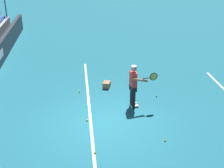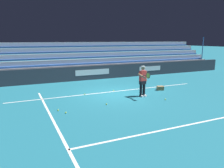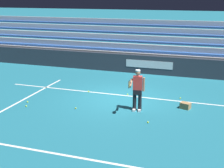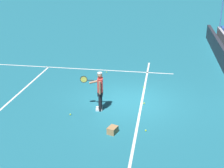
{
  "view_description": "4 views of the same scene",
  "coord_description": "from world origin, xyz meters",
  "px_view_note": "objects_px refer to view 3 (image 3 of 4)",
  "views": [
    {
      "loc": [
        9.57,
        -0.81,
        5.95
      ],
      "look_at": [
        -1.01,
        0.38,
        1.06
      ],
      "focal_mm": 50.0,
      "sensor_mm": 36.0,
      "label": 1
    },
    {
      "loc": [
        5.36,
        11.33,
        3.14
      ],
      "look_at": [
        0.69,
        1.05,
        0.83
      ],
      "focal_mm": 35.0,
      "sensor_mm": 36.0,
      "label": 2
    },
    {
      "loc": [
        -3.96,
        12.92,
        4.62
      ],
      "look_at": [
        -0.27,
        1.95,
        1.26
      ],
      "focal_mm": 50.0,
      "sensor_mm": 36.0,
      "label": 3
    },
    {
      "loc": [
        -13.03,
        -1.31,
        6.01
      ],
      "look_at": [
        -1.25,
        0.68,
        1.29
      ],
      "focal_mm": 50.0,
      "sensor_mm": 36.0,
      "label": 4
    }
  ],
  "objects_px": {
    "tennis_ball_far_left": "(148,122)",
    "tennis_ball_stray_back": "(28,102)",
    "tennis_player": "(137,90)",
    "tennis_ball_toward_net": "(128,94)",
    "ball_box_cardboard": "(185,106)",
    "tennis_ball_near_player": "(180,98)",
    "tennis_ball_midcourt": "(76,108)",
    "tennis_ball_on_baseline": "(89,91)",
    "tennis_ball_by_box": "(26,106)"
  },
  "relations": [
    {
      "from": "tennis_ball_on_baseline",
      "to": "tennis_player",
      "type": "bearing_deg",
      "value": 149.2
    },
    {
      "from": "ball_box_cardboard",
      "to": "tennis_ball_by_box",
      "type": "bearing_deg",
      "value": 16.71
    },
    {
      "from": "tennis_ball_far_left",
      "to": "tennis_ball_stray_back",
      "type": "xyz_separation_m",
      "value": [
        5.51,
        -0.53,
        0.0
      ]
    },
    {
      "from": "tennis_ball_midcourt",
      "to": "tennis_ball_far_left",
      "type": "bearing_deg",
      "value": 171.17
    },
    {
      "from": "tennis_ball_far_left",
      "to": "tennis_ball_by_box",
      "type": "relative_size",
      "value": 1.0
    },
    {
      "from": "tennis_ball_near_player",
      "to": "tennis_ball_midcourt",
      "type": "relative_size",
      "value": 1.0
    },
    {
      "from": "tennis_ball_stray_back",
      "to": "tennis_ball_toward_net",
      "type": "bearing_deg",
      "value": -147.88
    },
    {
      "from": "tennis_ball_stray_back",
      "to": "tennis_ball_toward_net",
      "type": "height_order",
      "value": "same"
    },
    {
      "from": "tennis_ball_far_left",
      "to": "tennis_ball_on_baseline",
      "type": "distance_m",
      "value": 4.53
    },
    {
      "from": "ball_box_cardboard",
      "to": "tennis_ball_by_box",
      "type": "relative_size",
      "value": 6.06
    },
    {
      "from": "tennis_player",
      "to": "tennis_ball_toward_net",
      "type": "distance_m",
      "value": 2.24
    },
    {
      "from": "tennis_ball_toward_net",
      "to": "tennis_ball_on_baseline",
      "type": "bearing_deg",
      "value": 4.68
    },
    {
      "from": "tennis_ball_near_player",
      "to": "tennis_ball_toward_net",
      "type": "height_order",
      "value": "same"
    },
    {
      "from": "tennis_ball_far_left",
      "to": "tennis_ball_toward_net",
      "type": "height_order",
      "value": "same"
    },
    {
      "from": "tennis_ball_midcourt",
      "to": "tennis_ball_by_box",
      "type": "bearing_deg",
      "value": 11.69
    },
    {
      "from": "ball_box_cardboard",
      "to": "tennis_ball_on_baseline",
      "type": "xyz_separation_m",
      "value": [
        4.71,
        -0.83,
        -0.1
      ]
    },
    {
      "from": "ball_box_cardboard",
      "to": "tennis_ball_on_baseline",
      "type": "relative_size",
      "value": 6.06
    },
    {
      "from": "tennis_player",
      "to": "tennis_ball_on_baseline",
      "type": "relative_size",
      "value": 25.98
    },
    {
      "from": "tennis_ball_far_left",
      "to": "tennis_ball_by_box",
      "type": "height_order",
      "value": "same"
    },
    {
      "from": "tennis_ball_toward_net",
      "to": "tennis_ball_stray_back",
      "type": "bearing_deg",
      "value": 32.12
    },
    {
      "from": "tennis_ball_near_player",
      "to": "ball_box_cardboard",
      "type": "bearing_deg",
      "value": 105.89
    },
    {
      "from": "tennis_ball_on_baseline",
      "to": "tennis_ball_by_box",
      "type": "bearing_deg",
      "value": 58.04
    },
    {
      "from": "tennis_ball_by_box",
      "to": "tennis_ball_on_baseline",
      "type": "height_order",
      "value": "same"
    },
    {
      "from": "tennis_player",
      "to": "tennis_ball_near_player",
      "type": "bearing_deg",
      "value": -126.06
    },
    {
      "from": "tennis_player",
      "to": "tennis_ball_far_left",
      "type": "bearing_deg",
      "value": 122.44
    },
    {
      "from": "tennis_ball_near_player",
      "to": "tennis_ball_midcourt",
      "type": "distance_m",
      "value": 4.82
    },
    {
      "from": "tennis_player",
      "to": "tennis_ball_by_box",
      "type": "relative_size",
      "value": 25.98
    },
    {
      "from": "tennis_ball_by_box",
      "to": "tennis_ball_on_baseline",
      "type": "relative_size",
      "value": 1.0
    },
    {
      "from": "ball_box_cardboard",
      "to": "tennis_ball_toward_net",
      "type": "distance_m",
      "value": 2.95
    },
    {
      "from": "tennis_ball_toward_net",
      "to": "tennis_player",
      "type": "bearing_deg",
      "value": 116.21
    },
    {
      "from": "tennis_player",
      "to": "tennis_ball_on_baseline",
      "type": "height_order",
      "value": "tennis_player"
    },
    {
      "from": "tennis_ball_near_player",
      "to": "tennis_ball_by_box",
      "type": "bearing_deg",
      "value": 27.35
    },
    {
      "from": "tennis_ball_far_left",
      "to": "ball_box_cardboard",
      "type": "bearing_deg",
      "value": -120.17
    },
    {
      "from": "tennis_player",
      "to": "tennis_ball_toward_net",
      "type": "bearing_deg",
      "value": -63.79
    },
    {
      "from": "tennis_player",
      "to": "tennis_ball_stray_back",
      "type": "distance_m",
      "value": 4.92
    },
    {
      "from": "tennis_ball_near_player",
      "to": "tennis_ball_on_baseline",
      "type": "xyz_separation_m",
      "value": [
        4.37,
        0.39,
        0.0
      ]
    },
    {
      "from": "tennis_player",
      "to": "tennis_ball_stray_back",
      "type": "relative_size",
      "value": 25.98
    },
    {
      "from": "tennis_ball_stray_back",
      "to": "tennis_ball_toward_net",
      "type": "xyz_separation_m",
      "value": [
        -3.89,
        -2.44,
        0.0
      ]
    },
    {
      "from": "tennis_ball_stray_back",
      "to": "tennis_ball_toward_net",
      "type": "distance_m",
      "value": 4.59
    },
    {
      "from": "tennis_ball_midcourt",
      "to": "tennis_ball_on_baseline",
      "type": "height_order",
      "value": "same"
    },
    {
      "from": "tennis_ball_far_left",
      "to": "tennis_player",
      "type": "bearing_deg",
      "value": -57.56
    },
    {
      "from": "tennis_ball_toward_net",
      "to": "tennis_ball_on_baseline",
      "type": "xyz_separation_m",
      "value": [
        1.93,
        0.16,
        0.0
      ]
    },
    {
      "from": "tennis_ball_by_box",
      "to": "tennis_ball_stray_back",
      "type": "xyz_separation_m",
      "value": [
        0.24,
        -0.47,
        0.0
      ]
    },
    {
      "from": "tennis_player",
      "to": "tennis_ball_toward_net",
      "type": "height_order",
      "value": "tennis_player"
    },
    {
      "from": "tennis_ball_midcourt",
      "to": "ball_box_cardboard",
      "type": "bearing_deg",
      "value": -160.95
    },
    {
      "from": "tennis_ball_midcourt",
      "to": "tennis_ball_stray_back",
      "type": "bearing_deg",
      "value": -0.89
    },
    {
      "from": "tennis_ball_near_player",
      "to": "tennis_ball_stray_back",
      "type": "xyz_separation_m",
      "value": [
        6.32,
        2.67,
        0.0
      ]
    },
    {
      "from": "tennis_player",
      "to": "tennis_ball_by_box",
      "type": "distance_m",
      "value": 4.76
    },
    {
      "from": "tennis_player",
      "to": "tennis_ball_on_baseline",
      "type": "bearing_deg",
      "value": -30.8
    },
    {
      "from": "tennis_ball_by_box",
      "to": "tennis_ball_near_player",
      "type": "bearing_deg",
      "value": -152.65
    }
  ]
}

